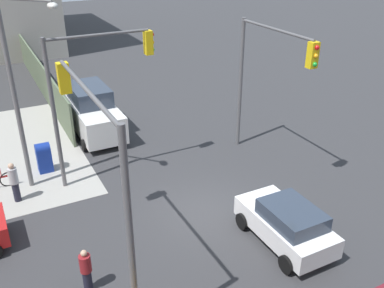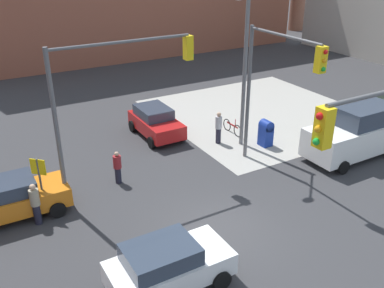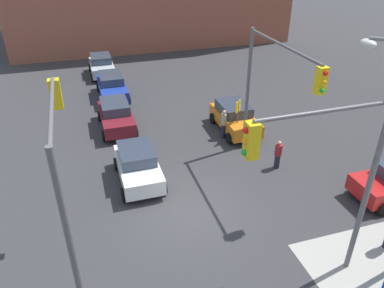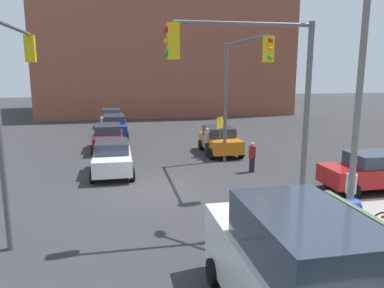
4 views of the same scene
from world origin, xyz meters
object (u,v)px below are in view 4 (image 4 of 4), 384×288
Objects in this scene: pedestrian_walking_north at (207,142)px; hatchback_orange at (220,140)px; mailbox_blue at (345,221)px; pedestrian_crossing at (351,191)px; traffic_signal_ne_corner at (256,86)px; sedan_silver at (112,118)px; hatchback_red at (370,171)px; pedestrian_waiting at (252,157)px; sedan_maroon at (109,137)px; sedan_white at (112,157)px; hatchback_blue at (114,126)px; traffic_signal_nw_corner at (240,78)px; van_white_delivery at (293,273)px; traffic_signal_se_corner at (14,85)px; street_lamp_corner at (347,82)px.

hatchback_orange is at bearing -13.66° from pedestrian_walking_north.
mailbox_blue is 0.81× the size of pedestrian_crossing.
sedan_silver is (-23.41, -4.64, -3.73)m from traffic_signal_ne_corner.
traffic_signal_ne_corner reaches higher than pedestrian_crossing.
pedestrian_waiting is (-3.72, -3.88, -0.05)m from hatchback_red.
mailbox_blue is 16.60m from sedan_maroon.
traffic_signal_ne_corner reaches higher than hatchback_orange.
hatchback_blue is at bearing 179.64° from sedan_white.
mailbox_blue is at bearing 3.43° from traffic_signal_nw_corner.
hatchback_blue is at bearing -139.35° from hatchback_orange.
hatchback_orange reaches higher than pedestrian_waiting.
traffic_signal_nw_corner is at bearing -128.03° from pedestrian_walking_north.
hatchback_orange is 9.76m from hatchback_blue.
traffic_signal_ne_corner is at bearing 11.20° from sedan_silver.
mailbox_blue is 0.35× the size of sedan_maroon.
van_white_delivery is at bearing -43.77° from hatchback_red.
sedan_white is (-0.86, -6.17, -3.83)m from traffic_signal_nw_corner.
traffic_signal_se_corner is 7.54m from traffic_signal_ne_corner.
van_white_delivery is at bearing -11.55° from traffic_signal_ne_corner.
traffic_signal_ne_corner is at bearing -127.51° from mailbox_blue.
sedan_maroon is 10.03m from sedan_silver.
sedan_silver is at bearing 64.42° from pedestrian_walking_north.
hatchback_red reaches higher than mailbox_blue.
traffic_signal_nw_corner is 1.00× the size of traffic_signal_ne_corner.
traffic_signal_se_corner and traffic_signal_ne_corner have the same top height.
hatchback_orange and hatchback_red have the same top height.
hatchback_red is at bearing 27.76° from hatchback_orange.
sedan_maroon and sedan_silver have the same top height.
sedan_silver is at bearing -168.80° from traffic_signal_ne_corner.
hatchback_orange and hatchback_blue have the same top height.
street_lamp_corner is at bearing 20.80° from hatchback_blue.
pedestrian_crossing reaches higher than pedestrian_waiting.
mailbox_blue is at bearing 15.26° from sedan_silver.
hatchback_orange is at bearing 104.96° from pedestrian_waiting.
traffic_signal_nw_corner is 1.71× the size of hatchback_red.
hatchback_blue is (-20.08, -6.60, 0.08)m from mailbox_blue.
hatchback_red is 3.57m from pedestrian_crossing.
hatchback_red is at bearing -155.79° from pedestrian_crossing.
mailbox_blue is 0.26× the size of van_white_delivery.
traffic_signal_nw_corner is at bearing -92.18° from pedestrian_crossing.
mailbox_blue is at bearing -23.30° from street_lamp_corner.
traffic_signal_nw_corner is at bearing 165.55° from traffic_signal_ne_corner.
sedan_maroon is (-13.38, -4.74, -3.73)m from traffic_signal_ne_corner.
traffic_signal_se_corner reaches higher than hatchback_orange.
pedestrian_walking_north is at bearing 23.32° from sedan_silver.
traffic_signal_se_corner is 1.00× the size of traffic_signal_ne_corner.
pedestrian_crossing is (2.48, -2.58, 0.08)m from hatchback_red.
traffic_signal_ne_corner reaches higher than hatchback_blue.
street_lamp_corner is 12.07m from hatchback_orange.
traffic_signal_nw_corner is at bearing 166.76° from van_white_delivery.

